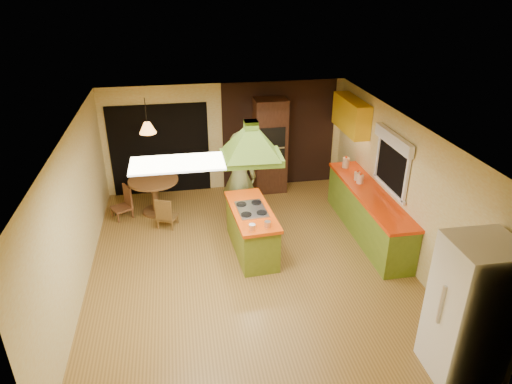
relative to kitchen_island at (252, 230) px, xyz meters
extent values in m
plane|color=olive|center=(-0.12, -0.40, -0.43)|extent=(6.50, 6.50, 0.00)
plane|color=beige|center=(-0.12, 2.85, 0.82)|extent=(5.50, 0.00, 5.50)
plane|color=beige|center=(-0.12, -3.65, 0.82)|extent=(5.50, 0.00, 5.50)
plane|color=beige|center=(-2.87, -0.40, 0.82)|extent=(0.00, 6.50, 6.50)
plane|color=beige|center=(2.63, -0.40, 0.82)|extent=(0.00, 6.50, 6.50)
plane|color=silver|center=(-0.12, -0.40, 2.07)|extent=(6.50, 6.50, 0.00)
cube|color=#381E14|center=(1.13, 2.83, 0.82)|extent=(2.64, 0.03, 2.50)
cube|color=black|center=(-1.62, 2.83, 0.62)|extent=(2.20, 0.03, 2.10)
cube|color=olive|center=(2.33, 0.20, 0.00)|extent=(0.58, 3.00, 0.86)
cube|color=#E53807|center=(2.33, 0.20, 0.46)|extent=(0.62, 3.05, 0.06)
cube|color=yellow|center=(2.45, 1.80, 1.52)|extent=(0.34, 1.40, 0.70)
cube|color=black|center=(2.60, 0.00, 1.12)|extent=(0.03, 1.16, 0.96)
cube|color=white|center=(2.55, 0.00, 1.59)|extent=(0.10, 1.35, 0.22)
cube|color=white|center=(-1.22, -1.60, 2.05)|extent=(1.20, 0.60, 0.03)
cube|color=olive|center=(0.00, 0.00, -0.04)|extent=(0.74, 1.67, 0.80)
cube|color=#D64407|center=(0.00, 0.00, 0.39)|extent=(0.80, 1.75, 0.06)
cube|color=silver|center=(0.00, 0.00, 0.43)|extent=(0.54, 0.75, 0.02)
cube|color=#48681A|center=(0.00, 0.00, 1.42)|extent=(1.06, 0.78, 0.12)
pyramid|color=#48681A|center=(0.00, 0.00, 1.92)|extent=(1.06, 0.78, 0.45)
cube|color=#48681A|center=(0.00, 0.00, 2.00)|extent=(0.22, 0.22, 0.14)
imported|color=brown|center=(-0.05, 1.20, 0.53)|extent=(0.80, 0.63, 1.93)
cube|color=white|center=(2.17, -3.25, 0.54)|extent=(0.81, 0.77, 1.94)
cube|color=#3F2114|center=(0.86, 2.55, 0.66)|extent=(0.72, 0.58, 2.18)
cube|color=black|center=(0.86, 2.25, 0.96)|extent=(0.56, 0.02, 0.45)
cube|color=black|center=(0.86, 2.25, 0.46)|extent=(0.56, 0.02, 0.45)
cylinder|color=brown|center=(-1.78, 1.83, 0.32)|extent=(1.04, 1.04, 0.05)
cylinder|color=brown|center=(-1.78, 1.83, -0.05)|extent=(0.14, 0.14, 0.73)
cylinder|color=brown|center=(-1.78, 1.83, -0.41)|extent=(0.58, 0.58, 0.05)
cone|color=#FF9E3F|center=(-1.78, 1.83, 1.47)|extent=(0.36, 0.36, 0.22)
cylinder|color=beige|center=(2.28, 1.42, 0.59)|extent=(0.16, 0.16, 0.21)
cylinder|color=beige|center=(2.28, 0.76, 0.57)|extent=(0.14, 0.14, 0.17)
cylinder|color=#F3E2C4|center=(2.28, 0.60, 0.57)|extent=(0.15, 0.15, 0.17)
camera|label=1|loc=(-1.17, -7.09, 4.27)|focal=32.00mm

